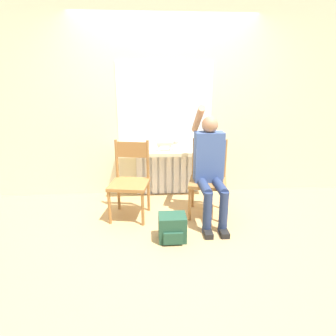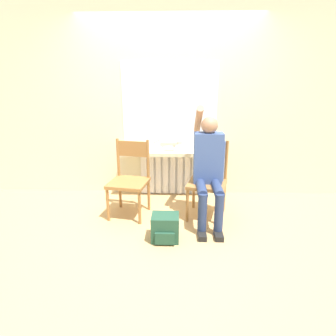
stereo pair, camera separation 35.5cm
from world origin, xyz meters
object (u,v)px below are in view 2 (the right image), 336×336
at_px(chair_right, 208,179).
at_px(backpack, 165,228).
at_px(person, 209,166).
at_px(cat, 171,142).
at_px(chair_left, 130,178).

relative_size(chair_right, backpack, 3.24).
bearing_deg(chair_right, backpack, -114.91).
height_order(chair_right, person, person).
distance_m(chair_right, person, 0.25).
relative_size(person, cat, 3.19).
bearing_deg(person, backpack, -135.02).
relative_size(chair_left, chair_right, 1.00).
distance_m(chair_left, cat, 0.85).
bearing_deg(person, chair_right, 85.08).
bearing_deg(chair_right, chair_left, -165.84).
xyz_separation_m(chair_right, person, (-0.01, -0.13, 0.21)).
bearing_deg(cat, backpack, -91.58).
xyz_separation_m(cat, backpack, (-0.03, -1.22, -0.67)).
bearing_deg(chair_left, chair_right, 10.04).
height_order(cat, backpack, cat).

